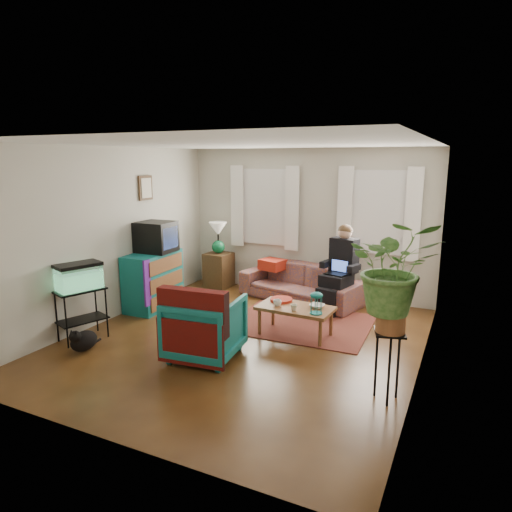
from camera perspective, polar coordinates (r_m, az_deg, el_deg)
The scene contains 31 objects.
floor at distance 6.29m, azimuth -1.60°, elevation -10.55°, with size 4.50×5.00×0.01m, color #4F2B14.
ceiling at distance 5.81m, azimuth -1.76°, elevation 13.86°, with size 4.50×5.00×0.01m, color white.
wall_back at distance 8.19m, azimuth 6.38°, elevation 4.13°, with size 4.50×0.01×2.60m, color silver.
wall_front at distance 3.92m, azimuth -18.69°, elevation -5.10°, with size 4.50×0.01×2.60m, color silver.
wall_left at distance 7.21m, azimuth -17.80°, elevation 2.57°, with size 0.01×5.00×2.60m, color silver.
wall_right at distance 5.29m, azimuth 20.53°, elevation -0.89°, with size 0.01×5.00×2.60m, color silver.
window_left at distance 8.43m, azimuth 1.21°, elevation 6.15°, with size 1.08×0.04×1.38m, color white.
window_right at distance 7.82m, azimuth 15.09°, elevation 5.27°, with size 1.08×0.04×1.38m, color white.
curtains_left at distance 8.36m, azimuth 0.98°, elevation 6.10°, with size 1.36×0.06×1.50m, color white.
curtains_right at distance 7.74m, azimuth 14.98°, elevation 5.21°, with size 1.36×0.06×1.50m, color white.
picture_frame at distance 7.75m, azimuth -13.59°, elevation 8.27°, with size 0.04×0.32×0.40m, color #3D2616.
area_rug at distance 6.93m, azimuth 5.66°, elevation -8.35°, with size 2.00×1.60×0.01m, color maroon.
sofa at distance 7.92m, azimuth 5.59°, elevation -2.65°, with size 2.12×0.84×0.83m, color brown.
seated_person at distance 7.49m, azimuth 10.50°, elevation -1.94°, with size 0.53×0.65×1.26m, color black, non-canonical shape.
side_table at distance 8.77m, azimuth -4.68°, elevation -1.76°, with size 0.45×0.45×0.66m, color #3E2017.
table_lamp at distance 8.65m, azimuth -4.75°, elevation 2.19°, with size 0.34×0.34×0.60m, color white, non-canonical shape.
dresser at distance 7.69m, azimuth -12.72°, elevation -2.97°, with size 0.51×1.03×0.93m, color #136472.
crt_tv at distance 7.61m, azimuth -12.39°, elevation 2.36°, with size 0.57×0.51×0.49m, color black.
aquarium_stand at distance 6.65m, azimuth -20.93°, elevation -6.85°, with size 0.35×0.63×0.70m, color black.
aquarium at distance 6.51m, azimuth -21.28°, elevation -2.36°, with size 0.31×0.57×0.37m, color #7FD899.
black_cat at distance 6.31m, azimuth -20.73°, elevation -9.65°, with size 0.26×0.39×0.33m, color black.
armchair at distance 5.71m, azimuth -6.39°, elevation -8.45°, with size 0.83×0.77×0.85m, color #126D70.
serape_throw at distance 5.37m, azimuth -7.97°, elevation -7.81°, with size 0.85×0.20×0.70m, color #9E0A0A.
coffee_table at distance 6.41m, azimuth 4.92°, elevation -8.12°, with size 1.02×0.56×0.42m, color brown.
cup_a at distance 6.33m, azimuth 2.68°, elevation -5.87°, with size 0.12×0.12×0.09m, color white.
cup_b at distance 6.16m, azimuth 4.74°, elevation -6.44°, with size 0.09×0.09×0.09m, color beige.
bowl at distance 6.31m, azimuth 7.63°, elevation -6.22°, with size 0.20×0.20×0.05m, color white.
snack_tray at distance 6.56m, azimuth 3.19°, elevation -5.48°, with size 0.32×0.32×0.04m, color #B21414.
birdcage at distance 6.04m, azimuth 7.54°, elevation -5.82°, with size 0.17×0.17×0.30m, color #115B6B, non-canonical shape.
plant_stand at distance 4.91m, azimuth 16.14°, elevation -13.07°, with size 0.31×0.31×0.74m, color black.
potted_plant at distance 4.61m, azimuth 16.77°, elevation -3.11°, with size 0.84×0.73×0.94m, color #599947.
Camera 1 is at (2.66, -5.16, 2.41)m, focal length 32.00 mm.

